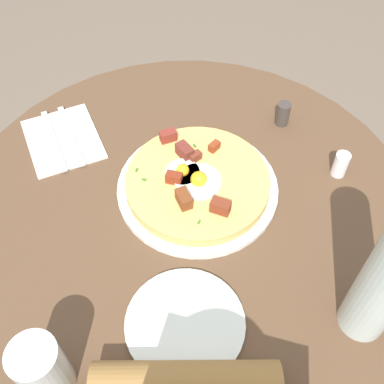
{
  "coord_description": "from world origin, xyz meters",
  "views": [
    {
      "loc": [
        0.49,
        0.15,
        1.42
      ],
      "look_at": [
        -0.02,
        0.0,
        0.73
      ],
      "focal_mm": 44.56,
      "sensor_mm": 36.0,
      "label": 1
    }
  ],
  "objects_px": {
    "fork": "(54,140)",
    "water_glass": "(42,369)",
    "dining_table": "(187,253)",
    "knife": "(71,135)",
    "breakfast_pizza": "(197,181)",
    "salt_shaker": "(341,164)",
    "pepper_shaker": "(283,114)",
    "pizza_plate": "(198,188)",
    "bread_plate": "(185,324)"
  },
  "relations": [
    {
      "from": "pizza_plate",
      "to": "bread_plate",
      "type": "relative_size",
      "value": 1.61
    },
    {
      "from": "knife",
      "to": "pepper_shaker",
      "type": "bearing_deg",
      "value": 71.89
    },
    {
      "from": "knife",
      "to": "pepper_shaker",
      "type": "xyz_separation_m",
      "value": [
        -0.16,
        0.41,
        0.02
      ]
    },
    {
      "from": "water_glass",
      "to": "pepper_shaker",
      "type": "distance_m",
      "value": 0.66
    },
    {
      "from": "bread_plate",
      "to": "fork",
      "type": "xyz_separation_m",
      "value": [
        -0.3,
        -0.37,
        0.0
      ]
    },
    {
      "from": "pizza_plate",
      "to": "bread_plate",
      "type": "bearing_deg",
      "value": 11.17
    },
    {
      "from": "fork",
      "to": "pepper_shaker",
      "type": "bearing_deg",
      "value": 73.24
    },
    {
      "from": "dining_table",
      "to": "knife",
      "type": "bearing_deg",
      "value": -111.1
    },
    {
      "from": "fork",
      "to": "water_glass",
      "type": "distance_m",
      "value": 0.48
    },
    {
      "from": "bread_plate",
      "to": "salt_shaker",
      "type": "distance_m",
      "value": 0.43
    },
    {
      "from": "salt_shaker",
      "to": "knife",
      "type": "bearing_deg",
      "value": -84.52
    },
    {
      "from": "knife",
      "to": "breakfast_pizza",
      "type": "bearing_deg",
      "value": 38.4
    },
    {
      "from": "fork",
      "to": "salt_shaker",
      "type": "distance_m",
      "value": 0.57
    },
    {
      "from": "fork",
      "to": "pepper_shaker",
      "type": "relative_size",
      "value": 3.45
    },
    {
      "from": "dining_table",
      "to": "breakfast_pizza",
      "type": "relative_size",
      "value": 3.24
    },
    {
      "from": "pizza_plate",
      "to": "fork",
      "type": "height_order",
      "value": "pizza_plate"
    },
    {
      "from": "dining_table",
      "to": "bread_plate",
      "type": "height_order",
      "value": "bread_plate"
    },
    {
      "from": "pizza_plate",
      "to": "breakfast_pizza",
      "type": "bearing_deg",
      "value": -82.43
    },
    {
      "from": "knife",
      "to": "salt_shaker",
      "type": "bearing_deg",
      "value": 56.08
    },
    {
      "from": "breakfast_pizza",
      "to": "water_glass",
      "type": "height_order",
      "value": "water_glass"
    },
    {
      "from": "breakfast_pizza",
      "to": "knife",
      "type": "relative_size",
      "value": 1.49
    },
    {
      "from": "knife",
      "to": "water_glass",
      "type": "relative_size",
      "value": 1.51
    },
    {
      "from": "dining_table",
      "to": "breakfast_pizza",
      "type": "bearing_deg",
      "value": 170.67
    },
    {
      "from": "bread_plate",
      "to": "salt_shaker",
      "type": "bearing_deg",
      "value": 152.0
    },
    {
      "from": "pizza_plate",
      "to": "fork",
      "type": "distance_m",
      "value": 0.32
    },
    {
      "from": "bread_plate",
      "to": "fork",
      "type": "relative_size",
      "value": 1.04
    },
    {
      "from": "water_glass",
      "to": "knife",
      "type": "bearing_deg",
      "value": -158.71
    },
    {
      "from": "salt_shaker",
      "to": "pepper_shaker",
      "type": "xyz_separation_m",
      "value": [
        -0.11,
        -0.13,
        -0.0
      ]
    },
    {
      "from": "water_glass",
      "to": "salt_shaker",
      "type": "height_order",
      "value": "water_glass"
    },
    {
      "from": "fork",
      "to": "pizza_plate",
      "type": "bearing_deg",
      "value": 43.58
    },
    {
      "from": "fork",
      "to": "water_glass",
      "type": "height_order",
      "value": "water_glass"
    },
    {
      "from": "breakfast_pizza",
      "to": "dining_table",
      "type": "bearing_deg",
      "value": -9.33
    },
    {
      "from": "breakfast_pizza",
      "to": "salt_shaker",
      "type": "height_order",
      "value": "breakfast_pizza"
    },
    {
      "from": "fork",
      "to": "breakfast_pizza",
      "type": "bearing_deg",
      "value": 43.53
    },
    {
      "from": "water_glass",
      "to": "fork",
      "type": "bearing_deg",
      "value": -154.63
    },
    {
      "from": "water_glass",
      "to": "salt_shaker",
      "type": "xyz_separation_m",
      "value": [
        -0.51,
        0.36,
        -0.03
      ]
    },
    {
      "from": "salt_shaker",
      "to": "water_glass",
      "type": "bearing_deg",
      "value": -35.23
    },
    {
      "from": "pizza_plate",
      "to": "salt_shaker",
      "type": "xyz_separation_m",
      "value": [
        -0.11,
        0.25,
        0.02
      ]
    },
    {
      "from": "dining_table",
      "to": "pizza_plate",
      "type": "relative_size",
      "value": 2.88
    },
    {
      "from": "pizza_plate",
      "to": "breakfast_pizza",
      "type": "height_order",
      "value": "breakfast_pizza"
    },
    {
      "from": "bread_plate",
      "to": "fork",
      "type": "height_order",
      "value": "bread_plate"
    },
    {
      "from": "pizza_plate",
      "to": "bread_plate",
      "type": "distance_m",
      "value": 0.27
    },
    {
      "from": "dining_table",
      "to": "pepper_shaker",
      "type": "xyz_separation_m",
      "value": [
        -0.27,
        0.13,
        0.19
      ]
    },
    {
      "from": "pizza_plate",
      "to": "knife",
      "type": "bearing_deg",
      "value": -102.12
    },
    {
      "from": "fork",
      "to": "water_glass",
      "type": "bearing_deg",
      "value": -14.03
    },
    {
      "from": "dining_table",
      "to": "pizza_plate",
      "type": "xyz_separation_m",
      "value": [
        -0.05,
        0.01,
        0.17
      ]
    },
    {
      "from": "fork",
      "to": "water_glass",
      "type": "xyz_separation_m",
      "value": [
        0.43,
        0.21,
        0.05
      ]
    },
    {
      "from": "dining_table",
      "to": "bread_plate",
      "type": "bearing_deg",
      "value": 15.64
    },
    {
      "from": "water_glass",
      "to": "dining_table",
      "type": "bearing_deg",
      "value": 164.12
    },
    {
      "from": "bread_plate",
      "to": "pepper_shaker",
      "type": "xyz_separation_m",
      "value": [
        -0.48,
        0.07,
        0.02
      ]
    }
  ]
}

